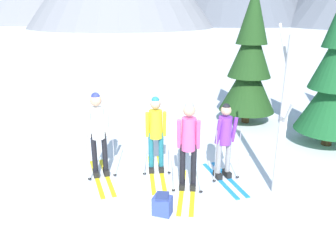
{
  "coord_description": "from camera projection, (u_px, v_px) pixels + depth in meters",
  "views": [
    {
      "loc": [
        0.76,
        -6.37,
        3.46
      ],
      "look_at": [
        0.09,
        0.46,
        1.05
      ],
      "focal_mm": 36.05,
      "sensor_mm": 36.0,
      "label": 1
    }
  ],
  "objects": [
    {
      "name": "ground_plane",
      "position": [
        162.0,
        179.0,
        7.2
      ],
      "size": [
        400.0,
        400.0,
        0.0
      ],
      "primitive_type": "plane",
      "color": "white"
    },
    {
      "name": "skier_in_white",
      "position": [
        98.0,
        131.0,
        7.0
      ],
      "size": [
        1.02,
        1.73,
        1.86
      ],
      "color": "yellow",
      "rests_on": "ground"
    },
    {
      "name": "skier_in_yellow",
      "position": [
        156.0,
        131.0,
        7.22
      ],
      "size": [
        0.66,
        1.82,
        1.73
      ],
      "color": "yellow",
      "rests_on": "ground"
    },
    {
      "name": "skier_in_pink",
      "position": [
        189.0,
        141.0,
        6.49
      ],
      "size": [
        0.61,
        1.76,
        1.82
      ],
      "color": "yellow",
      "rests_on": "ground"
    },
    {
      "name": "skier_in_purple",
      "position": [
        225.0,
        139.0,
        6.97
      ],
      "size": [
        0.92,
        1.62,
        1.66
      ],
      "color": "#1E84D1",
      "rests_on": "ground"
    },
    {
      "name": "pine_tree_mid",
      "position": [
        250.0,
        63.0,
        10.17
      ],
      "size": [
        1.71,
        1.71,
        4.14
      ],
      "color": "#51381E",
      "rests_on": "ground"
    },
    {
      "name": "birch_tree_tall",
      "position": [
        284.0,
        117.0,
        6.2
      ],
      "size": [
        0.2,
        1.22,
        3.2
      ],
      "color": "silver",
      "rests_on": "ground"
    },
    {
      "name": "backpack_on_snow_front",
      "position": [
        162.0,
        205.0,
        5.93
      ],
      "size": [
        0.37,
        0.31,
        0.38
      ],
      "color": "#384C99",
      "rests_on": "ground"
    }
  ]
}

